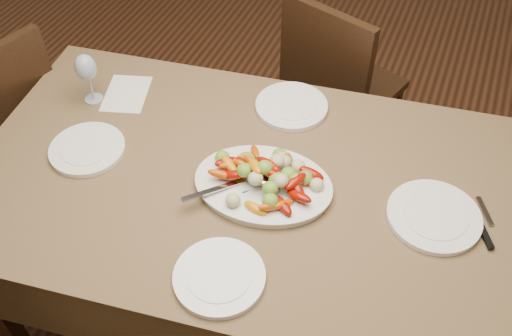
{
  "coord_description": "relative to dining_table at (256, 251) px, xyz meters",
  "views": [
    {
      "loc": [
        0.51,
        -1.14,
        2.09
      ],
      "look_at": [
        0.06,
        -0.03,
        0.82
      ],
      "focal_mm": 40.0,
      "sensor_mm": 36.0,
      "label": 1
    }
  ],
  "objects": [
    {
      "name": "table_knife",
      "position": [
        0.69,
        0.09,
        0.38
      ],
      "size": [
        0.11,
        0.18,
        0.01
      ],
      "primitive_type": null,
      "rotation": [
        0.0,
        0.0,
        0.49
      ],
      "color": "#9EA0A8",
      "rests_on": "dining_table"
    },
    {
      "name": "chair_far",
      "position": [
        0.06,
        0.92,
        0.1
      ],
      "size": [
        0.53,
        0.53,
        0.95
      ],
      "primitive_type": null,
      "rotation": [
        0.0,
        0.0,
        2.82
      ],
      "color": "black",
      "rests_on": "ground"
    },
    {
      "name": "serving_spoon",
      "position": [
        -0.03,
        -0.06,
        0.43
      ],
      "size": [
        0.25,
        0.22,
        0.03
      ],
      "primitive_type": null,
      "rotation": [
        0.0,
        0.0,
        -0.69
      ],
      "color": "#9EA0A8",
      "rests_on": "serving_platter"
    },
    {
      "name": "menu_card",
      "position": [
        -0.6,
        0.22,
        0.38
      ],
      "size": [
        0.21,
        0.24,
        0.0
      ],
      "primitive_type": "cube",
      "rotation": [
        0.0,
        0.0,
        0.3
      ],
      "color": "silver",
      "rests_on": "dining_table"
    },
    {
      "name": "plate_far",
      "position": [
        -0.02,
        0.37,
        0.39
      ],
      "size": [
        0.26,
        0.26,
        0.02
      ],
      "primitive_type": "cylinder",
      "color": "white",
      "rests_on": "dining_table"
    },
    {
      "name": "wine_glass",
      "position": [
        -0.69,
        0.15,
        0.48
      ],
      "size": [
        0.08,
        0.08,
        0.2
      ],
      "primitive_type": null,
      "color": "#8C99A5",
      "rests_on": "dining_table"
    },
    {
      "name": "plate_near",
      "position": [
        0.04,
        -0.37,
        0.39
      ],
      "size": [
        0.25,
        0.25,
        0.02
      ],
      "primitive_type": "cylinder",
      "color": "white",
      "rests_on": "dining_table"
    },
    {
      "name": "floor",
      "position": [
        -0.06,
        0.03,
        -0.38
      ],
      "size": [
        6.0,
        6.0,
        0.0
      ],
      "primitive_type": "plane",
      "color": "#3A1F11",
      "rests_on": "ground"
    },
    {
      "name": "plate_right",
      "position": [
        0.54,
        0.06,
        0.39
      ],
      "size": [
        0.28,
        0.28,
        0.02
      ],
      "primitive_type": "cylinder",
      "color": "white",
      "rests_on": "dining_table"
    },
    {
      "name": "roasted_vegetables",
      "position": [
        0.03,
        -0.02,
        0.45
      ],
      "size": [
        0.37,
        0.27,
        0.09
      ],
      "primitive_type": null,
      "rotation": [
        0.0,
        0.0,
        0.13
      ],
      "color": "#7F0C02",
      "rests_on": "serving_platter"
    },
    {
      "name": "dining_table",
      "position": [
        0.0,
        0.0,
        0.0
      ],
      "size": [
        1.96,
        1.27,
        0.76
      ],
      "primitive_type": "cube",
      "rotation": [
        0.0,
        0.0,
        0.13
      ],
      "color": "brown",
      "rests_on": "ground"
    },
    {
      "name": "plate_left",
      "position": [
        -0.57,
        -0.09,
        0.39
      ],
      "size": [
        0.25,
        0.25,
        0.02
      ],
      "primitive_type": "cylinder",
      "color": "white",
      "rests_on": "dining_table"
    },
    {
      "name": "serving_platter",
      "position": [
        0.03,
        -0.02,
        0.39
      ],
      "size": [
        0.45,
        0.36,
        0.02
      ],
      "primitive_type": "ellipsoid",
      "rotation": [
        0.0,
        0.0,
        0.13
      ],
      "color": "white",
      "rests_on": "dining_table"
    }
  ]
}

